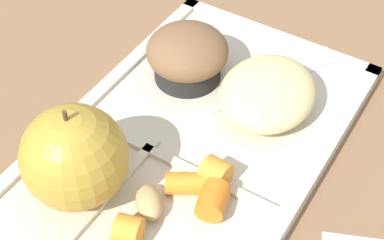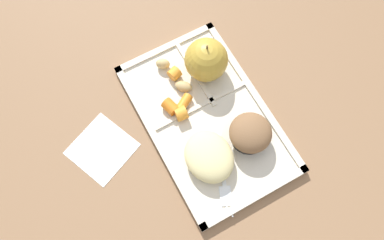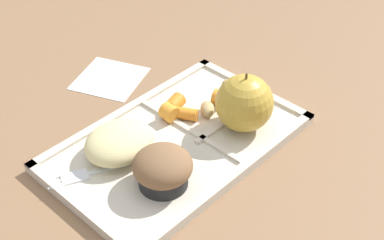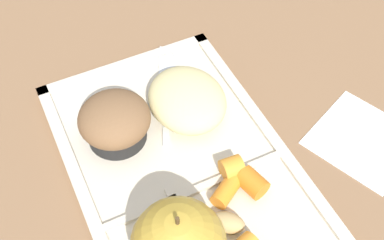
% 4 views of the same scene
% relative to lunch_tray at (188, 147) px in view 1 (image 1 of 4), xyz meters
% --- Properties ---
extents(ground, '(6.00, 6.00, 0.00)m').
position_rel_lunch_tray_xyz_m(ground, '(0.00, -0.00, -0.01)').
color(ground, '#846042').
extents(lunch_tray, '(0.38, 0.24, 0.02)m').
position_rel_lunch_tray_xyz_m(lunch_tray, '(0.00, 0.00, 0.00)').
color(lunch_tray, beige).
rests_on(lunch_tray, ground).
extents(green_apple, '(0.09, 0.09, 0.10)m').
position_rel_lunch_tray_xyz_m(green_apple, '(-0.09, 0.05, 0.05)').
color(green_apple, '#B79333').
rests_on(green_apple, lunch_tray).
extents(bran_muffin, '(0.08, 0.08, 0.06)m').
position_rel_lunch_tray_xyz_m(bran_muffin, '(0.08, 0.05, 0.03)').
color(bran_muffin, black).
rests_on(bran_muffin, lunch_tray).
extents(carrot_slice_edge, '(0.03, 0.03, 0.03)m').
position_rel_lunch_tray_xyz_m(carrot_slice_edge, '(-0.11, -0.01, 0.02)').
color(carrot_slice_edge, orange).
rests_on(carrot_slice_edge, lunch_tray).
extents(carrot_slice_near_corner, '(0.04, 0.03, 0.02)m').
position_rel_lunch_tray_xyz_m(carrot_slice_near_corner, '(-0.05, -0.06, 0.02)').
color(carrot_slice_near_corner, orange).
rests_on(carrot_slice_near_corner, lunch_tray).
extents(carrot_slice_large, '(0.03, 0.02, 0.03)m').
position_rel_lunch_tray_xyz_m(carrot_slice_large, '(-0.03, -0.04, 0.02)').
color(carrot_slice_large, orange).
rests_on(carrot_slice_large, lunch_tray).
extents(carrot_slice_tilted, '(0.04, 0.04, 0.02)m').
position_rel_lunch_tray_xyz_m(carrot_slice_tilted, '(-0.05, -0.03, 0.01)').
color(carrot_slice_tilted, orange).
rests_on(carrot_slice_tilted, lunch_tray).
extents(potato_chunk_small, '(0.04, 0.04, 0.02)m').
position_rel_lunch_tray_xyz_m(potato_chunk_small, '(-0.08, -0.01, 0.01)').
color(potato_chunk_small, tan).
rests_on(potato_chunk_small, lunch_tray).
extents(egg_noodle_pile, '(0.11, 0.09, 0.04)m').
position_rel_lunch_tray_xyz_m(egg_noodle_pile, '(0.08, -0.04, 0.03)').
color(egg_noodle_pile, beige).
rests_on(egg_noodle_pile, lunch_tray).
extents(meatball_front, '(0.03, 0.03, 0.03)m').
position_rel_lunch_tray_xyz_m(meatball_front, '(0.09, -0.06, 0.02)').
color(meatball_front, brown).
rests_on(meatball_front, lunch_tray).
extents(meatball_center, '(0.03, 0.03, 0.03)m').
position_rel_lunch_tray_xyz_m(meatball_center, '(0.10, -0.04, 0.02)').
color(meatball_center, brown).
rests_on(meatball_center, lunch_tray).
extents(meatball_back, '(0.04, 0.04, 0.04)m').
position_rel_lunch_tray_xyz_m(meatball_back, '(0.07, -0.06, 0.02)').
color(meatball_back, '#755B4C').
rests_on(meatball_back, lunch_tray).
extents(meatball_side, '(0.03, 0.03, 0.03)m').
position_rel_lunch_tray_xyz_m(meatball_side, '(0.08, -0.05, 0.02)').
color(meatball_side, brown).
rests_on(meatball_side, lunch_tray).
extents(plastic_fork, '(0.16, 0.08, 0.00)m').
position_rel_lunch_tray_xyz_m(plastic_fork, '(0.13, -0.04, 0.01)').
color(plastic_fork, silver).
rests_on(plastic_fork, lunch_tray).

